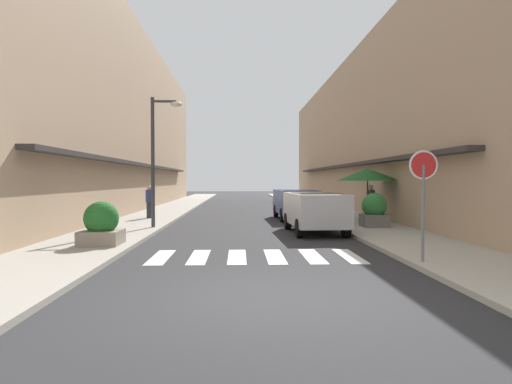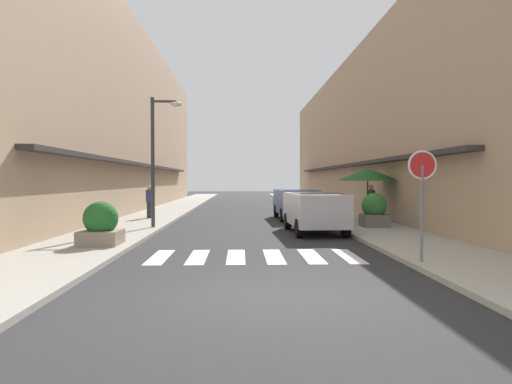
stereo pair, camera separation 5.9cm
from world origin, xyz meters
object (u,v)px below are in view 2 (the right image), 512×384
object	(u,v)px
round_street_sign	(422,177)
cafe_umbrella	(368,175)
street_lamp	(158,147)
pedestrian_walking_far	(371,203)
planter_midblock	(374,211)
pedestrian_walking_near	(149,201)
parked_car_near	(315,208)
planter_corner	(101,225)
parked_car_mid	(296,201)

from	to	relation	value
round_street_sign	cafe_umbrella	world-z (taller)	round_street_sign
street_lamp	pedestrian_walking_far	xyz separation A→B (m)	(8.75, 1.62, -2.23)
planter_midblock	pedestrian_walking_near	size ratio (longest dim) A/B	0.84
parked_car_near	round_street_sign	bearing A→B (deg)	-78.53
parked_car_near	planter_corner	size ratio (longest dim) A/B	3.30
round_street_sign	planter_midblock	size ratio (longest dim) A/B	1.89
cafe_umbrella	planter_midblock	world-z (taller)	cafe_umbrella
parked_car_mid	parked_car_near	bearing A→B (deg)	-90.00
street_lamp	parked_car_near	bearing A→B (deg)	-11.17
pedestrian_walking_far	round_street_sign	bearing A→B (deg)	105.24
planter_corner	round_street_sign	bearing A→B (deg)	-20.43
parked_car_near	pedestrian_walking_near	size ratio (longest dim) A/B	2.60
planter_midblock	pedestrian_walking_near	xyz separation A→B (m)	(-9.55, 4.37, 0.18)
parked_car_near	parked_car_mid	xyz separation A→B (m)	(-0.00, 5.65, 0.00)
parked_car_near	pedestrian_walking_near	distance (m)	8.86
parked_car_mid	planter_midblock	bearing A→B (deg)	-61.85
parked_car_mid	round_street_sign	xyz separation A→B (m)	(1.31, -12.11, 1.09)
cafe_umbrella	pedestrian_walking_far	distance (m)	1.30
parked_car_mid	planter_midblock	size ratio (longest dim) A/B	3.22
round_street_sign	pedestrian_walking_near	distance (m)	14.52
cafe_umbrella	pedestrian_walking_near	size ratio (longest dim) A/B	1.74
pedestrian_walking_far	street_lamp	bearing A→B (deg)	35.40
parked_car_near	cafe_umbrella	world-z (taller)	cafe_umbrella
street_lamp	planter_midblock	world-z (taller)	street_lamp
parked_car_near	cafe_umbrella	distance (m)	4.51
cafe_umbrella	street_lamp	bearing A→B (deg)	-166.57
planter_corner	pedestrian_walking_near	bearing A→B (deg)	92.76
pedestrian_walking_near	round_street_sign	bearing A→B (deg)	-166.44
planter_midblock	pedestrian_walking_near	distance (m)	10.50
planter_corner	planter_midblock	world-z (taller)	planter_midblock
parked_car_mid	planter_midblock	xyz separation A→B (m)	(2.49, -4.66, -0.17)
cafe_umbrella	parked_car_mid	bearing A→B (deg)	140.00
planter_corner	pedestrian_walking_near	xyz separation A→B (m)	(-0.43, 8.86, 0.26)
cafe_umbrella	planter_corner	bearing A→B (deg)	-144.63
parked_car_near	pedestrian_walking_far	size ratio (longest dim) A/B	2.51
planter_corner	pedestrian_walking_far	world-z (taller)	pedestrian_walking_far
pedestrian_walking_near	cafe_umbrella	bearing A→B (deg)	-123.78
round_street_sign	planter_corner	world-z (taller)	round_street_sign
cafe_umbrella	planter_corner	xyz separation A→B (m)	(-9.50, -6.74, -1.50)
cafe_umbrella	planter_midblock	size ratio (longest dim) A/B	2.06
street_lamp	pedestrian_walking_far	distance (m)	9.18
planter_corner	planter_midblock	bearing A→B (deg)	26.23
pedestrian_walking_far	parked_car_mid	bearing A→B (deg)	-20.00
parked_car_mid	pedestrian_walking_near	xyz separation A→B (m)	(-7.05, -0.29, 0.01)
street_lamp	cafe_umbrella	bearing A→B (deg)	13.43
parked_car_mid	pedestrian_walking_far	world-z (taller)	pedestrian_walking_far
parked_car_near	parked_car_mid	bearing A→B (deg)	90.00
parked_car_mid	planter_corner	world-z (taller)	parked_car_mid
parked_car_near	pedestrian_walking_near	bearing A→B (deg)	142.74
parked_car_near	pedestrian_walking_far	world-z (taller)	pedestrian_walking_far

